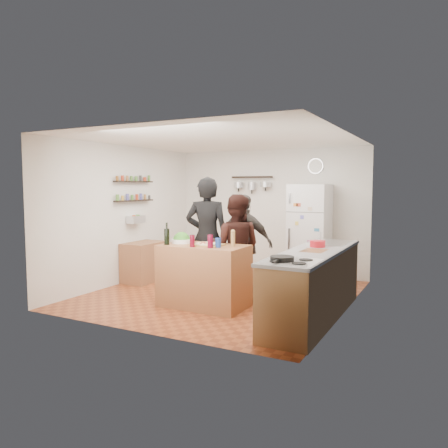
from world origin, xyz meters
The scene contains 26 objects.
room_shell centered at (0.00, 0.39, 1.25)m, with size 4.20×4.20×4.20m.
prep_island centered at (0.11, -0.74, 0.46)m, with size 1.25×0.72×0.91m, color #9B5E39.
pizza_board centered at (0.19, -0.76, 0.92)m, with size 0.42×0.34×0.02m, color olive.
pizza centered at (0.19, -0.76, 0.94)m, with size 0.34×0.34×0.02m, color #D2BE8B.
salad_bowl centered at (-0.31, -0.69, 0.94)m, with size 0.30×0.30×0.06m, color white.
wine_bottle centered at (-0.39, -0.96, 1.03)m, with size 0.08×0.08×0.24m, color black.
wine_glass_near centered at (0.06, -0.98, 1.00)m, with size 0.07×0.07×0.17m, color #5C0717.
wine_glass_far centered at (0.33, -0.94, 1.00)m, with size 0.08×0.08×0.19m, color #5B071E.
pepper_mill centered at (0.56, -0.69, 1.01)m, with size 0.06×0.06×0.20m, color #A87E46.
salt_canister centered at (0.41, -0.86, 0.98)m, with size 0.08×0.08×0.13m, color navy.
person_left centered at (-0.13, -0.22, 0.96)m, with size 0.70×0.46×1.91m, color black.
person_center centered at (0.35, -0.18, 0.82)m, with size 0.80×0.62×1.64m, color black.
person_back centered at (0.28, 0.30, 0.82)m, with size 0.96×0.40×1.63m, color #332F2D.
counter_run centered at (1.70, -0.55, 0.45)m, with size 0.63×2.63×0.90m, color #9E7042.
stove_top centered at (1.70, -1.50, 0.91)m, with size 0.60×0.62×0.02m, color white.
skillet centered at (1.60, -1.53, 0.95)m, with size 0.27×0.27×0.05m, color black.
sink centered at (1.70, 0.30, 0.92)m, with size 0.50×0.80×0.03m, color silver.
cutting_board centered at (1.70, -0.59, 0.91)m, with size 0.30×0.40×0.02m, color brown.
red_bowl centered at (1.65, -0.23, 0.96)m, with size 0.21×0.21×0.09m, color red.
fridge centered at (0.95, 1.75, 0.90)m, with size 0.70×0.68×1.80m, color white.
wall_clock centered at (0.95, 2.08, 2.15)m, with size 0.30×0.30×0.03m, color silver.
spice_shelf_lower centered at (-1.93, 0.20, 1.50)m, with size 0.12×1.00×0.03m, color black.
spice_shelf_upper centered at (-1.93, 0.20, 1.85)m, with size 0.12×1.00×0.03m, color black.
produce_basket centered at (-1.90, 0.20, 1.15)m, with size 0.18×0.35×0.14m, color silver.
side_table centered at (-1.74, 0.21, 0.36)m, with size 0.50×0.80×0.73m, color #A56B45.
pot_rack centered at (-0.35, 2.00, 1.95)m, with size 0.90×0.04×0.04m, color black.
Camera 1 is at (3.29, -6.20, 1.77)m, focal length 35.00 mm.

